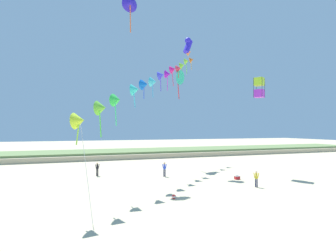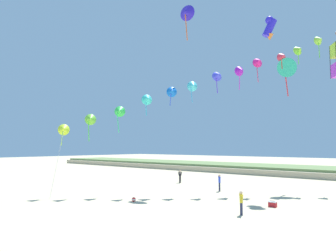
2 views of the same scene
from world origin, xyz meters
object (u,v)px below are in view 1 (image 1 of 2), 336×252
person_mid_center (97,168)px  large_kite_low_lead (259,88)px  person_near_left (256,178)px  person_near_right (164,168)px  large_kite_mid_trail (178,78)px  beach_ball (174,197)px  large_kite_high_solo (130,4)px  large_kite_outer_drift (188,46)px  beach_cooler (237,178)px

person_mid_center → large_kite_low_lead: (19.65, -5.59, 10.13)m
person_near_left → person_near_right: (-6.75, 8.52, 0.07)m
large_kite_mid_trail → beach_ball: size_ratio=12.42×
large_kite_high_solo → large_kite_outer_drift: 9.77m
large_kite_high_solo → large_kite_outer_drift: large_kite_high_solo is taller
large_kite_mid_trail → large_kite_outer_drift: bearing=-92.9°
large_kite_high_solo → beach_ball: (1.71, -9.81, -20.28)m
person_mid_center → large_kite_low_lead: 22.80m
person_near_left → person_mid_center: 18.52m
large_kite_mid_trail → beach_ball: large_kite_mid_trail is taller
person_near_right → large_kite_outer_drift: (4.50, 3.10, 16.31)m
person_near_left → large_kite_high_solo: size_ratio=0.38×
large_kite_outer_drift → beach_cooler: large_kite_outer_drift is taller
person_mid_center → large_kite_outer_drift: 20.39m
large_kite_low_lead → large_kite_mid_trail: bearing=126.7°
person_near_right → large_kite_low_lead: 15.85m
large_kite_low_lead → large_kite_outer_drift: size_ratio=0.96×
person_near_right → large_kite_high_solo: bearing=-179.7°
beach_cooler → person_near_right: bearing=148.8°
large_kite_mid_trail → beach_cooler: large_kite_mid_trail is taller
large_kite_low_lead → large_kite_high_solo: large_kite_high_solo is taller
person_near_left → large_kite_low_lead: size_ratio=0.64×
person_near_right → large_kite_outer_drift: size_ratio=0.67×
person_near_right → large_kite_low_lead: (11.98, -2.49, 10.08)m
person_near_left → beach_cooler: 4.20m
beach_ball → large_kite_mid_trail: bearing=67.1°
large_kite_outer_drift → large_kite_low_lead: bearing=-36.8°
large_kite_low_lead → beach_cooler: 11.99m
person_mid_center → large_kite_outer_drift: bearing=0.0°
large_kite_mid_trail → beach_cooler: size_ratio=7.79×
person_near_left → large_kite_mid_trail: 20.41m
person_near_right → beach_cooler: (7.32, -4.43, -0.80)m
beach_ball → beach_cooler: bearing=28.8°
person_near_left → beach_ball: 9.39m
person_mid_center → beach_ball: 13.95m
large_kite_mid_trail → large_kite_outer_drift: 5.50m
large_kite_mid_trail → beach_cooler: bearing=-77.4°
person_near_left → large_kite_high_solo: 23.95m
person_near_right → large_kite_low_lead: large_kite_low_lead is taller
large_kite_outer_drift → large_kite_high_solo: bearing=-160.3°
person_near_left → beach_cooler: bearing=82.2°
beach_cooler → beach_ball: bearing=-151.2°
large_kite_low_lead → large_kite_outer_drift: bearing=143.2°
person_mid_center → large_kite_high_solo: size_ratio=0.38×
person_mid_center → large_kite_mid_trail: size_ratio=0.37×
beach_ball → large_kite_outer_drift: bearing=61.6°
beach_cooler → large_kite_outer_drift: bearing=110.6°
person_near_right → large_kite_outer_drift: bearing=34.6°
person_mid_center → beach_ball: bearing=-68.3°
large_kite_low_lead → person_near_right: bearing=168.2°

